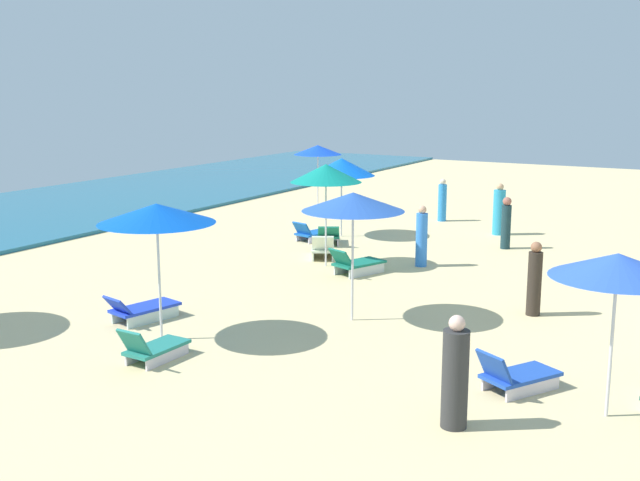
% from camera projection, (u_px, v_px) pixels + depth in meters
% --- Properties ---
extents(umbrella_0, '(2.09, 2.09, 2.67)m').
position_uv_depth(umbrella_0, '(353.00, 202.00, 15.75)').
color(umbrella_0, silver).
rests_on(umbrella_0, ground_plane).
extents(umbrella_2, '(1.92, 1.92, 2.46)m').
position_uv_depth(umbrella_2, '(618.00, 266.00, 11.10)').
color(umbrella_2, silver).
rests_on(umbrella_2, ground_plane).
extents(lounge_chair_2_1, '(1.47, 1.21, 0.73)m').
position_uv_depth(lounge_chair_2_1, '(516.00, 375.00, 12.45)').
color(lounge_chair_2_1, silver).
rests_on(lounge_chair_2_1, ground_plane).
extents(umbrella_3, '(2.11, 2.11, 2.50)m').
position_uv_depth(umbrella_3, '(342.00, 167.00, 24.68)').
color(umbrella_3, silver).
rests_on(umbrella_3, ground_plane).
extents(lounge_chair_3_0, '(1.36, 0.92, 0.65)m').
position_uv_depth(lounge_chair_3_0, '(312.00, 233.00, 24.34)').
color(lounge_chair_3_0, silver).
rests_on(lounge_chair_3_0, ground_plane).
extents(lounge_chair_3_1, '(1.40, 1.16, 0.66)m').
position_uv_depth(lounge_chair_3_1, '(329.00, 235.00, 23.81)').
color(lounge_chair_3_1, silver).
rests_on(lounge_chair_3_1, ground_plane).
extents(umbrella_4, '(1.89, 1.89, 2.74)m').
position_uv_depth(umbrella_4, '(326.00, 173.00, 20.53)').
color(umbrella_4, silver).
rests_on(umbrella_4, ground_plane).
extents(lounge_chair_4_0, '(1.59, 1.13, 0.73)m').
position_uv_depth(lounge_chair_4_0, '(356.00, 264.00, 20.06)').
color(lounge_chair_4_0, silver).
rests_on(lounge_chair_4_0, ground_plane).
extents(lounge_chair_4_1, '(1.60, 1.26, 0.76)m').
position_uv_depth(lounge_chair_4_1, '(323.00, 248.00, 21.94)').
color(lounge_chair_4_1, silver).
rests_on(lounge_chair_4_1, ground_plane).
extents(umbrella_5, '(1.91, 1.91, 2.40)m').
position_uv_depth(umbrella_5, '(318.00, 150.00, 31.16)').
color(umbrella_5, silver).
rests_on(umbrella_5, ground_plane).
extents(umbrella_6, '(2.20, 2.20, 2.63)m').
position_uv_depth(umbrella_6, '(157.00, 214.00, 14.53)').
color(umbrella_6, silver).
rests_on(umbrella_6, ground_plane).
extents(lounge_chair_6_0, '(1.61, 0.95, 0.64)m').
position_uv_depth(lounge_chair_6_0, '(141.00, 309.00, 16.12)').
color(lounge_chair_6_0, silver).
rests_on(lounge_chair_6_0, ground_plane).
extents(lounge_chair_6_1, '(1.31, 0.61, 0.72)m').
position_uv_depth(lounge_chair_6_1, '(153.00, 348.00, 13.77)').
color(lounge_chair_6_1, silver).
rests_on(lounge_chair_6_1, ground_plane).
extents(beachgoer_0, '(0.43, 0.43, 1.67)m').
position_uv_depth(beachgoer_0, '(499.00, 211.00, 25.25)').
color(beachgoer_0, '#2A97C2').
rests_on(beachgoer_0, ground_plane).
extents(beachgoer_1, '(0.41, 0.41, 1.64)m').
position_uv_depth(beachgoer_1, '(422.00, 238.00, 20.87)').
color(beachgoer_1, '#327AE0').
rests_on(beachgoer_1, ground_plane).
extents(beachgoer_2, '(0.42, 0.42, 1.58)m').
position_uv_depth(beachgoer_2, '(535.00, 280.00, 16.45)').
color(beachgoer_2, '#302821').
rests_on(beachgoer_2, ground_plane).
extents(beachgoer_3, '(0.46, 0.46, 1.66)m').
position_uv_depth(beachgoer_3, '(455.00, 376.00, 11.05)').
color(beachgoer_3, '#2F3031').
rests_on(beachgoer_3, ground_plane).
extents(beachgoer_4, '(0.36, 0.36, 1.54)m').
position_uv_depth(beachgoer_4, '(506.00, 223.00, 23.10)').
color(beachgoer_4, '#1A353C').
rests_on(beachgoer_4, ground_plane).
extents(beachgoer_5, '(0.42, 0.42, 1.51)m').
position_uv_depth(beachgoer_5, '(442.00, 201.00, 27.77)').
color(beachgoer_5, '#2A85D7').
rests_on(beachgoer_5, ground_plane).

